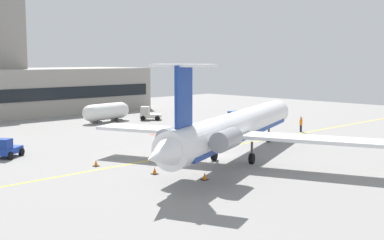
{
  "coord_description": "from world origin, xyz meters",
  "views": [
    {
      "loc": [
        -34.11,
        -30.62,
        8.91
      ],
      "look_at": [
        -0.06,
        4.43,
        3.0
      ],
      "focal_mm": 47.4,
      "sensor_mm": 36.0,
      "label": 1
    }
  ],
  "objects_px": {
    "regional_jet": "(236,127)",
    "baggage_tug": "(239,118)",
    "marshaller": "(301,124)",
    "pushback_tractor": "(6,149)",
    "fuel_tank": "(106,112)",
    "belt_loader": "(148,114)"
  },
  "relations": [
    {
      "from": "pushback_tractor",
      "to": "fuel_tank",
      "type": "relative_size",
      "value": 0.41
    },
    {
      "from": "baggage_tug",
      "to": "marshaller",
      "type": "relative_size",
      "value": 2.16
    },
    {
      "from": "baggage_tug",
      "to": "belt_loader",
      "type": "relative_size",
      "value": 1.22
    },
    {
      "from": "fuel_tank",
      "to": "baggage_tug",
      "type": "bearing_deg",
      "value": -54.25
    },
    {
      "from": "regional_jet",
      "to": "belt_loader",
      "type": "distance_m",
      "value": 31.63
    },
    {
      "from": "belt_loader",
      "to": "fuel_tank",
      "type": "height_order",
      "value": "fuel_tank"
    },
    {
      "from": "pushback_tractor",
      "to": "belt_loader",
      "type": "bearing_deg",
      "value": 25.67
    },
    {
      "from": "baggage_tug",
      "to": "fuel_tank",
      "type": "height_order",
      "value": "fuel_tank"
    },
    {
      "from": "belt_loader",
      "to": "marshaller",
      "type": "bearing_deg",
      "value": -76.0
    },
    {
      "from": "pushback_tractor",
      "to": "fuel_tank",
      "type": "bearing_deg",
      "value": 35.56
    },
    {
      "from": "regional_jet",
      "to": "baggage_tug",
      "type": "bearing_deg",
      "value": 39.74
    },
    {
      "from": "baggage_tug",
      "to": "regional_jet",
      "type": "bearing_deg",
      "value": -140.26
    },
    {
      "from": "pushback_tractor",
      "to": "fuel_tank",
      "type": "xyz_separation_m",
      "value": [
        21.62,
        15.45,
        0.65
      ]
    },
    {
      "from": "baggage_tug",
      "to": "pushback_tractor",
      "type": "relative_size",
      "value": 1.25
    },
    {
      "from": "pushback_tractor",
      "to": "marshaller",
      "type": "relative_size",
      "value": 1.73
    },
    {
      "from": "regional_jet",
      "to": "marshaller",
      "type": "bearing_deg",
      "value": 17.41
    },
    {
      "from": "belt_loader",
      "to": "marshaller",
      "type": "xyz_separation_m",
      "value": [
        5.63,
        -22.56,
        0.08
      ]
    },
    {
      "from": "regional_jet",
      "to": "marshaller",
      "type": "xyz_separation_m",
      "value": [
        19.09,
        5.99,
        -1.98
      ]
    },
    {
      "from": "marshaller",
      "to": "baggage_tug",
      "type": "bearing_deg",
      "value": 92.79
    },
    {
      "from": "baggage_tug",
      "to": "fuel_tank",
      "type": "relative_size",
      "value": 0.52
    },
    {
      "from": "regional_jet",
      "to": "pushback_tractor",
      "type": "height_order",
      "value": "regional_jet"
    },
    {
      "from": "regional_jet",
      "to": "baggage_tug",
      "type": "relative_size",
      "value": 7.54
    }
  ]
}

